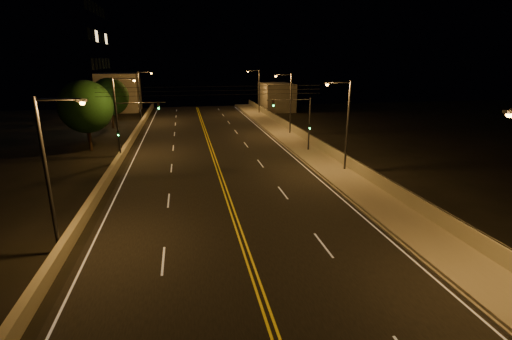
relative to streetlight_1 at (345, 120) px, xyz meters
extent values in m
cube|color=black|center=(-11.51, -4.05, -4.95)|extent=(18.00, 120.00, 0.02)
cube|color=gray|center=(-0.71, -4.05, -4.81)|extent=(3.60, 120.00, 0.30)
cube|color=gray|center=(-2.58, -4.05, -4.89)|extent=(0.14, 120.00, 0.15)
cube|color=gray|center=(0.94, -4.05, -4.16)|extent=(0.30, 120.00, 1.00)
cube|color=gray|center=(-21.34, -4.05, -4.54)|extent=(0.45, 120.00, 0.84)
cube|color=gray|center=(4.99, 45.83, -2.13)|extent=(6.00, 10.00, 5.66)
cube|color=gray|center=(-27.51, 50.70, -1.10)|extent=(8.00, 8.00, 7.73)
cylinder|color=black|center=(0.94, -4.05, -3.63)|extent=(0.06, 120.00, 0.06)
cube|color=silver|center=(-20.11, -4.05, -4.94)|extent=(0.12, 116.00, 0.00)
cube|color=silver|center=(-2.91, -4.05, -4.94)|extent=(0.12, 116.00, 0.00)
cube|color=gold|center=(-11.66, -4.05, -4.94)|extent=(0.12, 116.00, 0.00)
cube|color=gold|center=(-11.36, -4.05, -4.94)|extent=(0.12, 116.00, 0.00)
cube|color=silver|center=(-16.01, -13.55, -4.94)|extent=(0.12, 3.00, 0.00)
cube|color=silver|center=(-16.01, -4.55, -4.94)|extent=(0.12, 3.00, 0.00)
cube|color=silver|center=(-16.01, 4.45, -4.94)|extent=(0.12, 3.00, 0.00)
cube|color=silver|center=(-16.01, 13.45, -4.94)|extent=(0.12, 3.00, 0.00)
cube|color=silver|center=(-16.01, 22.45, -4.94)|extent=(0.12, 3.00, 0.00)
cube|color=silver|center=(-16.01, 31.45, -4.94)|extent=(0.12, 3.00, 0.00)
cube|color=silver|center=(-16.01, 40.45, -4.94)|extent=(0.12, 3.00, 0.00)
cube|color=silver|center=(-16.01, 49.45, -4.94)|extent=(0.12, 3.00, 0.00)
cube|color=silver|center=(-7.01, -13.55, -4.94)|extent=(0.12, 3.00, 0.00)
cube|color=silver|center=(-7.01, -4.55, -4.94)|extent=(0.12, 3.00, 0.00)
cube|color=silver|center=(-7.01, 4.45, -4.94)|extent=(0.12, 3.00, 0.00)
cube|color=silver|center=(-7.01, 13.45, -4.94)|extent=(0.12, 3.00, 0.00)
cube|color=silver|center=(-7.01, 22.45, -4.94)|extent=(0.12, 3.00, 0.00)
cube|color=silver|center=(-7.01, 31.45, -4.94)|extent=(0.12, 3.00, 0.00)
cube|color=silver|center=(-7.01, 40.45, -4.94)|extent=(0.12, 3.00, 0.00)
cube|color=silver|center=(-7.01, 49.45, -4.94)|extent=(0.12, 3.00, 0.00)
cube|color=#2D2D33|center=(-1.91, -19.31, 3.35)|extent=(0.50, 0.25, 0.14)
sphere|color=#FF9E2D|center=(-1.91, -19.31, 3.25)|extent=(0.28, 0.28, 0.28)
cylinder|color=#2D2D33|center=(0.29, 0.00, -0.70)|extent=(0.20, 0.20, 8.53)
cylinder|color=#2D2D33|center=(-0.81, 0.00, 3.42)|extent=(2.20, 0.12, 0.12)
cube|color=#2D2D33|center=(-1.91, 0.00, 3.35)|extent=(0.50, 0.25, 0.14)
sphere|color=#FF9E2D|center=(-1.91, 0.00, 3.25)|extent=(0.28, 0.28, 0.28)
cylinder|color=#2D2D33|center=(0.29, 18.88, -0.70)|extent=(0.20, 0.20, 8.53)
cylinder|color=#2D2D33|center=(-0.81, 18.88, 3.42)|extent=(2.20, 0.12, 0.12)
cube|color=#2D2D33|center=(-1.91, 18.88, 3.35)|extent=(0.50, 0.25, 0.14)
sphere|color=#FF9E2D|center=(-1.91, 18.88, 3.25)|extent=(0.28, 0.28, 0.28)
cylinder|color=#2D2D33|center=(0.29, 41.09, -0.70)|extent=(0.20, 0.20, 8.53)
cylinder|color=#2D2D33|center=(-0.81, 41.09, 3.42)|extent=(2.20, 0.12, 0.12)
cube|color=#2D2D33|center=(-1.91, 41.09, 3.35)|extent=(0.50, 0.25, 0.14)
sphere|color=#FF9E2D|center=(-1.91, 41.09, 3.25)|extent=(0.28, 0.28, 0.28)
cylinder|color=#2D2D33|center=(-21.71, -11.51, -0.70)|extent=(0.20, 0.20, 8.53)
cylinder|color=#2D2D33|center=(-20.61, -11.51, 3.42)|extent=(2.20, 0.12, 0.12)
cube|color=#2D2D33|center=(-19.51, -11.51, 3.35)|extent=(0.50, 0.25, 0.14)
sphere|color=#FF9E2D|center=(-19.51, -11.51, 3.25)|extent=(0.28, 0.28, 0.28)
cylinder|color=#2D2D33|center=(-21.71, 10.54, -0.70)|extent=(0.20, 0.20, 8.53)
cylinder|color=#2D2D33|center=(-20.61, 10.54, 3.42)|extent=(2.20, 0.12, 0.12)
cube|color=#2D2D33|center=(-19.51, 10.54, 3.35)|extent=(0.50, 0.25, 0.14)
sphere|color=#FF9E2D|center=(-19.51, 10.54, 3.25)|extent=(0.28, 0.28, 0.28)
cylinder|color=#2D2D33|center=(-21.71, 34.43, -0.70)|extent=(0.20, 0.20, 8.53)
cylinder|color=#2D2D33|center=(-20.61, 34.43, 3.42)|extent=(2.20, 0.12, 0.12)
cube|color=#2D2D33|center=(-19.51, 34.43, 3.35)|extent=(0.50, 0.25, 0.14)
sphere|color=#FF9E2D|center=(-19.51, 34.43, 3.25)|extent=(0.28, 0.28, 0.28)
cylinder|color=#2D2D33|center=(-0.51, 8.36, -1.83)|extent=(0.18, 0.18, 6.26)
cylinder|color=#2D2D33|center=(-3.01, 8.36, 1.10)|extent=(5.00, 0.10, 0.10)
cube|color=black|center=(-4.76, 8.36, 0.75)|extent=(0.28, 0.18, 0.80)
sphere|color=#19FF4C|center=(-4.76, 8.25, 0.50)|extent=(0.14, 0.14, 0.14)
cube|color=black|center=(-0.51, 8.21, -1.96)|extent=(0.22, 0.14, 0.55)
cylinder|color=#2D2D33|center=(-21.31, 8.36, -1.83)|extent=(0.18, 0.18, 6.26)
cylinder|color=#2D2D33|center=(-18.81, 8.36, 1.10)|extent=(5.00, 0.10, 0.10)
cube|color=black|center=(-17.06, 8.36, 0.75)|extent=(0.28, 0.18, 0.80)
sphere|color=#19FF4C|center=(-17.06, 8.25, 0.50)|extent=(0.14, 0.14, 0.14)
cube|color=black|center=(-21.31, 8.21, -1.96)|extent=(0.22, 0.14, 0.55)
cylinder|color=black|center=(-11.51, 5.45, 2.04)|extent=(22.00, 0.03, 0.03)
cylinder|color=black|center=(-11.51, 5.45, 2.44)|extent=(22.00, 0.03, 0.03)
cylinder|color=black|center=(-11.51, 5.45, 2.84)|extent=(22.00, 0.03, 0.03)
cube|color=gray|center=(-38.48, 30.56, 10.65)|extent=(24.00, 15.00, 31.23)
cylinder|color=black|center=(-25.51, 14.00, -3.54)|extent=(0.36, 0.36, 2.86)
sphere|color=black|center=(-25.51, 14.00, 0.19)|extent=(6.03, 6.03, 6.03)
cylinder|color=black|center=(-27.05, 20.01, -3.71)|extent=(0.36, 0.36, 2.51)
sphere|color=black|center=(-27.05, 20.01, -0.43)|extent=(5.30, 5.30, 5.30)
cylinder|color=black|center=(-25.58, 29.36, -3.61)|extent=(0.36, 0.36, 2.71)
sphere|color=black|center=(-25.58, 29.36, -0.07)|extent=(5.72, 5.72, 5.72)
camera|label=1|loc=(-14.49, -31.71, 5.27)|focal=26.00mm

